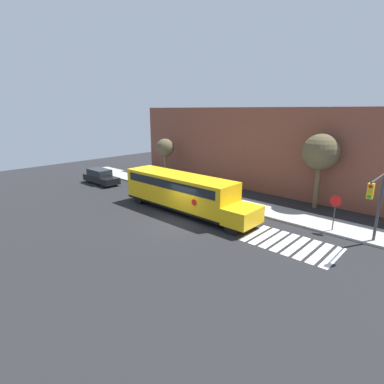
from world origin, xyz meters
The scene contains 10 objects.
ground_plane centered at (0.00, 0.00, 0.00)m, with size 60.00×60.00×0.00m, color black.
sidewalk_strip centered at (0.00, 6.50, 0.07)m, with size 44.00×3.00×0.15m.
building_backdrop centered at (0.00, 13.00, 4.01)m, with size 32.00×4.00×8.01m.
crosswalk_stripes centered at (7.64, 2.00, 0.00)m, with size 5.40×3.20×0.01m.
school_bus centered at (-1.34, 1.88, 1.68)m, with size 11.91×2.57×2.90m.
parked_car centered at (-14.35, 2.45, 0.77)m, with size 4.79×1.71×1.57m.
stop_sign centered at (8.82, 5.56, 1.68)m, with size 0.72×0.10×2.52m.
traffic_light centered at (11.21, 4.52, 3.04)m, with size 0.28×3.21×4.53m.
tree_near_sidewalk centered at (5.98, 9.96, 4.51)m, with size 2.86×2.86×6.01m.
tree_far_sidewalk centered at (-10.92, 8.85, 3.52)m, with size 2.04×2.04×4.64m.
Camera 1 is at (14.45, -14.14, 7.81)m, focal length 28.00 mm.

